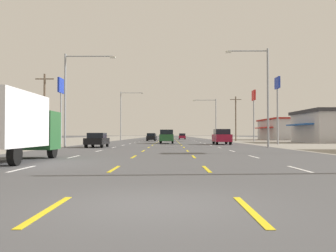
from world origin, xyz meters
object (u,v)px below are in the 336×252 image
(sedan_far_left_near, at_px, (97,140))
(suv_center_turn_midfar, at_px, (167,136))
(hatchback_inner_right_distant_a, at_px, (182,136))
(pole_sign_right_row_2, at_px, (254,102))
(streetlight_right_row_0, at_px, (264,90))
(pole_sign_right_row_1, at_px, (277,94))
(pole_sign_left_row_1, at_px, (61,93))
(streetlight_left_row_0, at_px, (71,92))
(sedan_inner_left_farthest, at_px, (153,137))
(streetlight_left_row_1, at_px, (123,112))
(streetlight_right_row_1, at_px, (213,116))
(suv_far_right_mid, at_px, (222,137))
(hatchback_center_turn_farther, at_px, (168,137))
(hatchback_inner_left_far, at_px, (151,137))
(box_truck_far_left_nearest, at_px, (12,123))

(sedan_far_left_near, bearing_deg, suv_center_turn_midfar, 66.07)
(hatchback_inner_right_distant_a, bearing_deg, sedan_far_left_near, -100.40)
(pole_sign_right_row_2, bearing_deg, streetlight_right_row_0, -101.24)
(suv_center_turn_midfar, bearing_deg, pole_sign_right_row_1, -18.09)
(pole_sign_left_row_1, bearing_deg, streetlight_left_row_0, -69.08)
(sedan_inner_left_farthest, height_order, pole_sign_right_row_2, pole_sign_right_row_2)
(sedan_far_left_near, distance_m, streetlight_left_row_1, 41.31)
(streetlight_left_row_0, relative_size, streetlight_right_row_1, 1.06)
(suv_far_right_mid, height_order, pole_sign_right_row_1, pole_sign_right_row_1)
(pole_sign_right_row_2, relative_size, streetlight_right_row_1, 1.08)
(hatchback_center_turn_farther, relative_size, hatchback_inner_right_distant_a, 1.00)
(sedan_far_left_near, height_order, sedan_inner_left_farthest, same)
(pole_sign_left_row_1, bearing_deg, hatchback_inner_left_far, 64.08)
(sedan_inner_left_farthest, xyz_separation_m, hatchback_inner_right_distant_a, (7.18, 8.65, 0.03))
(streetlight_left_row_1, bearing_deg, pole_sign_right_row_2, -19.52)
(suv_center_turn_midfar, height_order, streetlight_left_row_0, streetlight_left_row_0)
(pole_sign_right_row_1, bearing_deg, hatchback_inner_right_distant_a, 103.25)
(suv_far_right_mid, height_order, streetlight_right_row_1, streetlight_right_row_1)
(sedan_inner_left_farthest, bearing_deg, hatchback_inner_right_distant_a, 50.33)
(pole_sign_left_row_1, xyz_separation_m, streetlight_right_row_1, (23.71, 29.32, -1.55))
(hatchback_inner_right_distant_a, relative_size, streetlight_right_row_0, 0.39)
(hatchback_inner_right_distant_a, distance_m, pole_sign_right_row_2, 29.20)
(suv_far_right_mid, relative_size, streetlight_left_row_1, 0.47)
(sedan_far_left_near, bearing_deg, hatchback_center_turn_farther, 81.29)
(suv_far_right_mid, bearing_deg, hatchback_inner_right_distant_a, 94.29)
(streetlight_right_row_1, bearing_deg, hatchback_inner_left_far, -151.62)
(streetlight_left_row_1, bearing_deg, hatchback_inner_right_distant_a, 51.25)
(streetlight_left_row_0, height_order, streetlight_left_row_1, streetlight_left_row_1)
(hatchback_center_turn_farther, bearing_deg, sedan_inner_left_farthest, 141.49)
(hatchback_center_turn_farther, bearing_deg, streetlight_left_row_1, -153.54)
(pole_sign_right_row_2, height_order, streetlight_left_row_1, streetlight_left_row_1)
(hatchback_inner_left_far, xyz_separation_m, streetlight_left_row_0, (-6.27, -34.46, 4.80))
(box_truck_far_left_nearest, relative_size, pole_sign_right_row_2, 0.75)
(pole_sign_left_row_1, distance_m, streetlight_left_row_1, 29.68)
(hatchback_inner_right_distant_a, xyz_separation_m, streetlight_left_row_1, (-13.12, -16.35, 5.31))
(sedan_far_left_near, xyz_separation_m, hatchback_inner_right_distant_a, (10.51, 57.23, 0.03))
(pole_sign_left_row_1, relative_size, pole_sign_right_row_2, 0.92)
(pole_sign_right_row_2, bearing_deg, pole_sign_left_row_1, -146.30)
(sedan_inner_left_farthest, distance_m, streetlight_right_row_1, 15.97)
(box_truck_far_left_nearest, relative_size, suv_far_right_mid, 1.47)
(pole_sign_left_row_1, height_order, pole_sign_right_row_1, pole_sign_right_row_1)
(suv_far_right_mid, xyz_separation_m, streetlight_left_row_0, (-16.58, -10.65, 4.55))
(hatchback_inner_right_distant_a, distance_m, streetlight_left_row_0, 59.39)
(box_truck_far_left_nearest, distance_m, hatchback_inner_right_distant_a, 77.54)
(hatchback_center_turn_farther, relative_size, streetlight_left_row_1, 0.37)
(suv_far_right_mid, distance_m, pole_sign_right_row_2, 24.30)
(hatchback_inner_left_far, relative_size, streetlight_left_row_1, 0.37)
(sedan_inner_left_farthest, xyz_separation_m, streetlight_left_row_0, (-5.87, -49.08, 4.82))
(hatchback_inner_left_far, height_order, streetlight_left_row_1, streetlight_left_row_1)
(hatchback_inner_left_far, bearing_deg, streetlight_right_row_0, -69.34)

